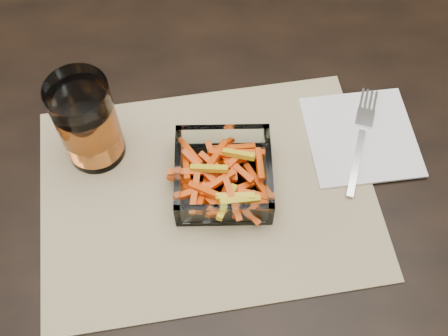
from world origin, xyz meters
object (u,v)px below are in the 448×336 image
Objects in this scene: glass_bowl at (223,176)px; tumbler at (88,124)px; dining_table at (293,156)px; fork at (361,137)px.

tumbler is (-0.18, 0.05, 0.04)m from glass_bowl.
dining_table is 0.33m from tumbler.
fork is at bearing -15.67° from dining_table.
glass_bowl is at bearing -16.62° from tumbler.
tumbler is at bearing -171.56° from dining_table.
fork is (0.20, 0.07, -0.01)m from glass_bowl.
glass_bowl reaches higher than dining_table.
dining_table is at bearing -179.98° from fork.
tumbler is (-0.29, -0.04, 0.16)m from dining_table.
glass_bowl is 0.71× the size of fork.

